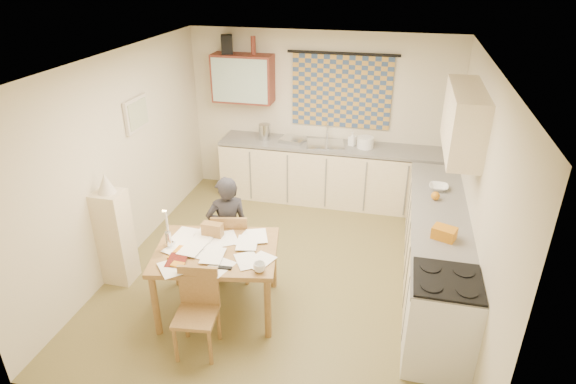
% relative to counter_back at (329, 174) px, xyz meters
% --- Properties ---
extents(floor, '(4.00, 4.50, 0.02)m').
position_rel_counter_back_xyz_m(floor, '(-0.20, -1.95, -0.46)').
color(floor, brown).
rests_on(floor, ground).
extents(ceiling, '(4.00, 4.50, 0.02)m').
position_rel_counter_back_xyz_m(ceiling, '(-0.20, -1.95, 2.06)').
color(ceiling, white).
rests_on(ceiling, floor).
extents(wall_back, '(4.00, 0.02, 2.50)m').
position_rel_counter_back_xyz_m(wall_back, '(-0.20, 0.31, 0.80)').
color(wall_back, beige).
rests_on(wall_back, floor).
extents(wall_front, '(4.00, 0.02, 2.50)m').
position_rel_counter_back_xyz_m(wall_front, '(-0.20, -4.21, 0.80)').
color(wall_front, beige).
rests_on(wall_front, floor).
extents(wall_left, '(0.02, 4.50, 2.50)m').
position_rel_counter_back_xyz_m(wall_left, '(-2.21, -1.95, 0.80)').
color(wall_left, beige).
rests_on(wall_left, floor).
extents(wall_right, '(0.02, 4.50, 2.50)m').
position_rel_counter_back_xyz_m(wall_right, '(1.81, -1.95, 0.80)').
color(wall_right, beige).
rests_on(wall_right, floor).
extents(window_blind, '(1.45, 0.03, 1.05)m').
position_rel_counter_back_xyz_m(window_blind, '(0.10, 0.27, 1.20)').
color(window_blind, navy).
rests_on(window_blind, wall_back).
extents(curtain_rod, '(1.60, 0.04, 0.04)m').
position_rel_counter_back_xyz_m(curtain_rod, '(0.10, 0.25, 1.75)').
color(curtain_rod, black).
rests_on(curtain_rod, wall_back).
extents(wall_cabinet, '(0.90, 0.34, 0.70)m').
position_rel_counter_back_xyz_m(wall_cabinet, '(-1.35, 0.13, 1.35)').
color(wall_cabinet, '#5C2218').
rests_on(wall_cabinet, wall_back).
extents(wall_cabinet_glass, '(0.84, 0.02, 0.64)m').
position_rel_counter_back_xyz_m(wall_cabinet_glass, '(-1.35, -0.04, 1.35)').
color(wall_cabinet_glass, '#99B2A5').
rests_on(wall_cabinet_glass, wall_back).
extents(upper_cabinet_right, '(0.34, 1.30, 0.70)m').
position_rel_counter_back_xyz_m(upper_cabinet_right, '(1.63, -1.40, 1.40)').
color(upper_cabinet_right, beige).
rests_on(upper_cabinet_right, wall_right).
extents(framed_print, '(0.04, 0.50, 0.40)m').
position_rel_counter_back_xyz_m(framed_print, '(-2.17, -1.55, 1.25)').
color(framed_print, beige).
rests_on(framed_print, wall_left).
extents(print_canvas, '(0.01, 0.42, 0.32)m').
position_rel_counter_back_xyz_m(print_canvas, '(-2.15, -1.55, 1.25)').
color(print_canvas, beige).
rests_on(print_canvas, wall_left).
extents(counter_back, '(3.30, 0.62, 0.92)m').
position_rel_counter_back_xyz_m(counter_back, '(0.00, 0.00, 0.00)').
color(counter_back, beige).
rests_on(counter_back, floor).
extents(counter_right, '(0.62, 2.95, 0.92)m').
position_rel_counter_back_xyz_m(counter_right, '(1.50, -1.88, -0.00)').
color(counter_right, beige).
rests_on(counter_right, floor).
extents(stove, '(0.61, 0.61, 0.94)m').
position_rel_counter_back_xyz_m(stove, '(1.50, -3.06, 0.02)').
color(stove, white).
rests_on(stove, floor).
extents(sink, '(0.63, 0.55, 0.10)m').
position_rel_counter_back_xyz_m(sink, '(-0.07, 0.00, 0.43)').
color(sink, silver).
rests_on(sink, counter_back).
extents(tap, '(0.04, 0.04, 0.28)m').
position_rel_counter_back_xyz_m(tap, '(-0.07, 0.18, 0.61)').
color(tap, silver).
rests_on(tap, counter_back).
extents(dish_rack, '(0.40, 0.36, 0.06)m').
position_rel_counter_back_xyz_m(dish_rack, '(-0.56, 0.00, 0.50)').
color(dish_rack, silver).
rests_on(dish_rack, counter_back).
extents(kettle, '(0.18, 0.18, 0.24)m').
position_rel_counter_back_xyz_m(kettle, '(-1.00, 0.00, 0.59)').
color(kettle, silver).
rests_on(kettle, counter_back).
extents(mixing_bowl, '(0.32, 0.32, 0.16)m').
position_rel_counter_back_xyz_m(mixing_bowl, '(0.51, -0.00, 0.55)').
color(mixing_bowl, white).
rests_on(mixing_bowl, counter_back).
extents(soap_bottle, '(0.16, 0.16, 0.21)m').
position_rel_counter_back_xyz_m(soap_bottle, '(0.32, 0.05, 0.57)').
color(soap_bottle, white).
rests_on(soap_bottle, counter_back).
extents(bowl, '(0.25, 0.25, 0.06)m').
position_rel_counter_back_xyz_m(bowl, '(1.50, -1.20, 0.50)').
color(bowl, white).
rests_on(bowl, counter_right).
extents(orange_bag, '(0.26, 0.23, 0.12)m').
position_rel_counter_back_xyz_m(orange_bag, '(1.50, -2.34, 0.53)').
color(orange_bag, '#C17213').
rests_on(orange_bag, counter_right).
extents(fruit_orange, '(0.10, 0.10, 0.10)m').
position_rel_counter_back_xyz_m(fruit_orange, '(1.45, -1.49, 0.52)').
color(fruit_orange, '#C17213').
rests_on(fruit_orange, counter_right).
extents(speaker, '(0.22, 0.24, 0.26)m').
position_rel_counter_back_xyz_m(speaker, '(-1.58, 0.13, 1.83)').
color(speaker, black).
rests_on(speaker, wall_cabinet).
extents(bottle_green, '(0.07, 0.07, 0.26)m').
position_rel_counter_back_xyz_m(bottle_green, '(-1.54, 0.13, 1.83)').
color(bottle_green, '#195926').
rests_on(bottle_green, wall_cabinet).
extents(bottle_brown, '(0.08, 0.08, 0.26)m').
position_rel_counter_back_xyz_m(bottle_brown, '(-1.18, 0.13, 1.83)').
color(bottle_brown, '#5C2218').
rests_on(bottle_brown, wall_cabinet).
extents(dining_table, '(1.38, 1.15, 0.75)m').
position_rel_counter_back_xyz_m(dining_table, '(-0.73, -2.80, -0.07)').
color(dining_table, brown).
rests_on(dining_table, floor).
extents(chair_far, '(0.47, 0.47, 0.88)m').
position_rel_counter_back_xyz_m(chair_far, '(-0.78, -2.22, -0.18)').
color(chair_far, brown).
rests_on(chair_far, floor).
extents(chair_near, '(0.43, 0.43, 0.85)m').
position_rel_counter_back_xyz_m(chair_near, '(-0.72, -3.42, -0.19)').
color(chair_near, brown).
rests_on(chair_near, floor).
extents(person, '(0.74, 0.72, 1.30)m').
position_rel_counter_back_xyz_m(person, '(-0.81, -2.24, 0.20)').
color(person, black).
rests_on(person, floor).
extents(shelf_stand, '(0.32, 0.30, 1.13)m').
position_rel_counter_back_xyz_m(shelf_stand, '(-2.04, -2.57, 0.12)').
color(shelf_stand, beige).
rests_on(shelf_stand, floor).
extents(lampshade, '(0.20, 0.20, 0.22)m').
position_rel_counter_back_xyz_m(lampshade, '(-2.04, -2.57, 0.79)').
color(lampshade, beige).
rests_on(lampshade, shelf_stand).
extents(letter_rack, '(0.22, 0.11, 0.16)m').
position_rel_counter_back_xyz_m(letter_rack, '(-0.85, -2.57, 0.38)').
color(letter_rack, brown).
rests_on(letter_rack, dining_table).
extents(mug, '(0.21, 0.21, 0.09)m').
position_rel_counter_back_xyz_m(mug, '(-0.19, -3.06, 0.34)').
color(mug, white).
rests_on(mug, dining_table).
extents(magazine, '(0.27, 0.31, 0.02)m').
position_rel_counter_back_xyz_m(magazine, '(-1.12, -3.11, 0.31)').
color(magazine, maroon).
rests_on(magazine, dining_table).
extents(book, '(0.23, 0.28, 0.02)m').
position_rel_counter_back_xyz_m(book, '(-1.13, -2.96, 0.31)').
color(book, '#C17213').
rests_on(book, dining_table).
extents(orange_box, '(0.12, 0.09, 0.04)m').
position_rel_counter_back_xyz_m(orange_box, '(-0.97, -3.18, 0.32)').
color(orange_box, '#C17213').
rests_on(orange_box, dining_table).
extents(eyeglasses, '(0.13, 0.05, 0.02)m').
position_rel_counter_back_xyz_m(eyeglasses, '(-0.53, -3.10, 0.31)').
color(eyeglasses, black).
rests_on(eyeglasses, dining_table).
extents(candle_holder, '(0.08, 0.08, 0.18)m').
position_rel_counter_back_xyz_m(candle_holder, '(-1.21, -2.87, 0.39)').
color(candle_holder, silver).
rests_on(candle_holder, dining_table).
extents(candle, '(0.03, 0.03, 0.22)m').
position_rel_counter_back_xyz_m(candle, '(-1.23, -2.83, 0.59)').
color(candle, white).
rests_on(candle, dining_table).
extents(candle_flame, '(0.02, 0.02, 0.02)m').
position_rel_counter_back_xyz_m(candle_flame, '(-1.24, -2.86, 0.71)').
color(candle_flame, '#FFCC66').
rests_on(candle_flame, dining_table).
extents(papers, '(1.19, 1.10, 0.03)m').
position_rel_counter_back_xyz_m(papers, '(-0.75, -2.80, 0.31)').
color(papers, white).
rests_on(papers, dining_table).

